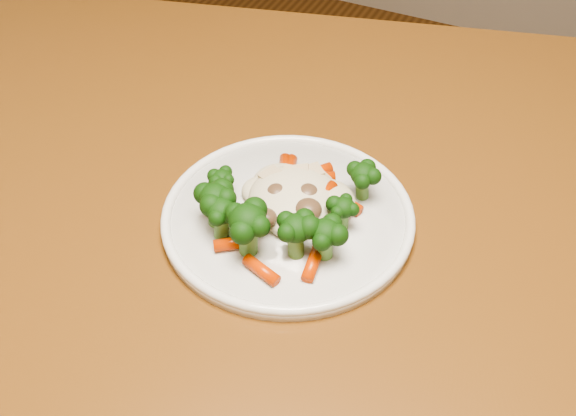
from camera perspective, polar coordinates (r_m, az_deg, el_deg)
The scene contains 3 objects.
dining_table at distance 0.80m, azimuth 1.30°, elevation -5.23°, with size 1.38×1.09×0.75m.
plate at distance 0.72m, azimuth 0.00°, elevation -0.85°, with size 0.25×0.25×0.01m, color white.
meal at distance 0.69m, azimuth -0.45°, elevation 0.06°, with size 0.17×0.17×0.05m.
Camera 1 is at (0.02, -0.78, 1.26)m, focal length 45.00 mm.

